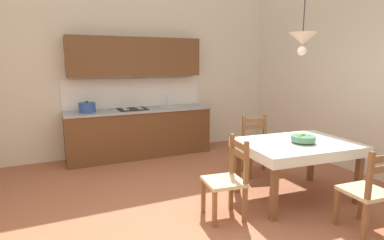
% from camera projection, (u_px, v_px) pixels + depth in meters
% --- Properties ---
extents(ground_plane, '(6.48, 6.79, 0.10)m').
position_uv_depth(ground_plane, '(206.00, 226.00, 3.56)').
color(ground_plane, '#A86042').
extents(wall_back, '(6.48, 0.12, 4.04)m').
position_uv_depth(wall_back, '(130.00, 48.00, 6.00)').
color(wall_back, silver).
rests_on(wall_back, ground_plane).
extents(kitchen_cabinetry, '(2.68, 0.63, 2.20)m').
position_uv_depth(kitchen_cabinetry, '(139.00, 111.00, 5.93)').
color(kitchen_cabinetry, brown).
rests_on(kitchen_cabinetry, ground_plane).
extents(dining_table, '(1.51, 1.15, 0.75)m').
position_uv_depth(dining_table, '(297.00, 151.00, 4.08)').
color(dining_table, brown).
rests_on(dining_table, ground_plane).
extents(dining_chair_camera_side, '(0.45, 0.45, 0.93)m').
position_uv_depth(dining_chair_camera_side, '(369.00, 192.00, 3.27)').
color(dining_chair_camera_side, '#D1BC89').
rests_on(dining_chair_camera_side, ground_plane).
extents(dining_chair_tv_side, '(0.47, 0.47, 0.93)m').
position_uv_depth(dining_chair_tv_side, '(227.00, 180.00, 3.60)').
color(dining_chair_tv_side, '#D1BC89').
rests_on(dining_chair_tv_side, ground_plane).
extents(dining_chair_kitchen_side, '(0.51, 0.51, 0.93)m').
position_uv_depth(dining_chair_kitchen_side, '(257.00, 147.00, 5.01)').
color(dining_chair_kitchen_side, '#D1BC89').
rests_on(dining_chair_kitchen_side, ground_plane).
extents(fruit_bowl, '(0.30, 0.30, 0.12)m').
position_uv_depth(fruit_bowl, '(303.00, 138.00, 4.00)').
color(fruit_bowl, '#4C7F5B').
rests_on(fruit_bowl, dining_table).
extents(pendant_lamp, '(0.32, 0.32, 0.80)m').
position_uv_depth(pendant_lamp, '(303.00, 39.00, 3.66)').
color(pendant_lamp, black).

